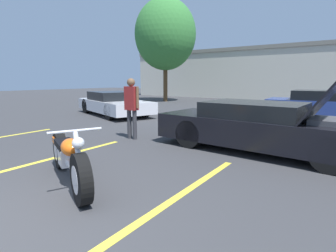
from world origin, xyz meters
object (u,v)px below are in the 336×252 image
motorcycle (69,158)px  spectator_near_motorcycle (131,103)px  tree_background (165,35)px  show_car_hood_open (262,127)px  parked_car_mid_row (321,105)px  parked_car_left_row (114,103)px

motorcycle → spectator_near_motorcycle: (-1.35, 2.95, 0.59)m
tree_background → show_car_hood_open: bearing=-45.9°
motorcycle → parked_car_mid_row: 10.83m
show_car_hood_open → parked_car_left_row: show_car_hood_open is taller
motorcycle → show_car_hood_open: show_car_hood_open is taller
tree_background → show_car_hood_open: 15.24m
motorcycle → parked_car_mid_row: bearing=100.6°
motorcycle → spectator_near_motorcycle: bearing=139.0°
motorcycle → show_car_hood_open: size_ratio=0.46×
parked_car_mid_row → spectator_near_motorcycle: 8.53m
motorcycle → tree_background: bearing=144.4°
parked_car_mid_row → parked_car_left_row: (-8.17, -4.21, -0.04)m
motorcycle → spectator_near_motorcycle: spectator_near_motorcycle is taller
show_car_hood_open → parked_car_left_row: (-7.57, 2.60, -0.04)m
tree_background → motorcycle: 17.00m
motorcycle → parked_car_left_row: parked_car_left_row is taller
tree_background → motorcycle: bearing=-60.0°
parked_car_mid_row → parked_car_left_row: bearing=-155.5°
show_car_hood_open → spectator_near_motorcycle: size_ratio=2.89×
parked_car_mid_row → parked_car_left_row: size_ratio=0.88×
motorcycle → parked_car_mid_row: parked_car_mid_row is taller
parked_car_mid_row → parked_car_left_row: parked_car_mid_row is taller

